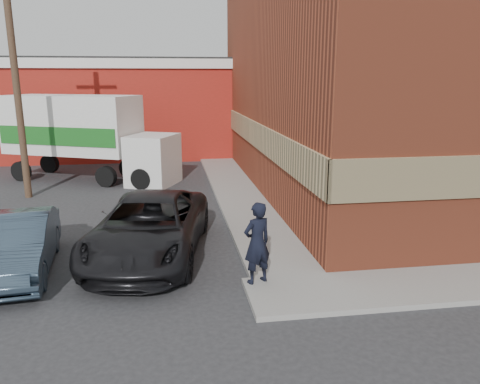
{
  "coord_description": "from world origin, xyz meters",
  "views": [
    {
      "loc": [
        -2.03,
        -9.7,
        4.55
      ],
      "look_at": [
        -0.26,
        1.81,
        1.68
      ],
      "focal_mm": 35.0,
      "sensor_mm": 36.0,
      "label": 1
    }
  ],
  "objects_px": {
    "utility_pole": "(15,72)",
    "sedan": "(18,245)",
    "man": "(257,243)",
    "brick_building": "(421,74)",
    "suv_a": "(149,227)",
    "box_truck": "(87,132)",
    "warehouse": "(101,107)"
  },
  "relations": [
    {
      "from": "utility_pole",
      "to": "sedan",
      "type": "height_order",
      "value": "utility_pole"
    },
    {
      "from": "man",
      "to": "sedan",
      "type": "height_order",
      "value": "man"
    },
    {
      "from": "brick_building",
      "to": "sedan",
      "type": "relative_size",
      "value": 4.34
    },
    {
      "from": "sedan",
      "to": "man",
      "type": "bearing_deg",
      "value": -23.22
    },
    {
      "from": "suv_a",
      "to": "box_truck",
      "type": "relative_size",
      "value": 0.72
    },
    {
      "from": "sedan",
      "to": "box_truck",
      "type": "relative_size",
      "value": 0.53
    },
    {
      "from": "man",
      "to": "sedan",
      "type": "relative_size",
      "value": 0.44
    },
    {
      "from": "man",
      "to": "box_truck",
      "type": "distance_m",
      "value": 13.31
    },
    {
      "from": "man",
      "to": "brick_building",
      "type": "bearing_deg",
      "value": -156.53
    },
    {
      "from": "utility_pole",
      "to": "suv_a",
      "type": "xyz_separation_m",
      "value": [
        4.9,
        -6.97,
        -3.96
      ]
    },
    {
      "from": "brick_building",
      "to": "suv_a",
      "type": "bearing_deg",
      "value": -147.88
    },
    {
      "from": "utility_pole",
      "to": "box_truck",
      "type": "height_order",
      "value": "utility_pole"
    },
    {
      "from": "utility_pole",
      "to": "suv_a",
      "type": "bearing_deg",
      "value": -54.92
    },
    {
      "from": "brick_building",
      "to": "sedan",
      "type": "distance_m",
      "value": 16.53
    },
    {
      "from": "utility_pole",
      "to": "suv_a",
      "type": "height_order",
      "value": "utility_pole"
    },
    {
      "from": "warehouse",
      "to": "box_truck",
      "type": "relative_size",
      "value": 2.07
    },
    {
      "from": "warehouse",
      "to": "box_truck",
      "type": "xyz_separation_m",
      "value": [
        0.41,
        -8.13,
        -0.64
      ]
    },
    {
      "from": "brick_building",
      "to": "suv_a",
      "type": "height_order",
      "value": "brick_building"
    },
    {
      "from": "warehouse",
      "to": "man",
      "type": "height_order",
      "value": "warehouse"
    },
    {
      "from": "brick_building",
      "to": "man",
      "type": "bearing_deg",
      "value": -133.24
    },
    {
      "from": "man",
      "to": "suv_a",
      "type": "distance_m",
      "value": 3.32
    },
    {
      "from": "brick_building",
      "to": "suv_a",
      "type": "xyz_separation_m",
      "value": [
        -11.1,
        -6.97,
        -3.9
      ]
    },
    {
      "from": "sedan",
      "to": "box_truck",
      "type": "bearing_deg",
      "value": 83.46
    },
    {
      "from": "suv_a",
      "to": "box_truck",
      "type": "xyz_separation_m",
      "value": [
        -2.99,
        9.84,
        1.39
      ]
    },
    {
      "from": "man",
      "to": "sedan",
      "type": "bearing_deg",
      "value": -40.23
    },
    {
      "from": "man",
      "to": "box_truck",
      "type": "height_order",
      "value": "box_truck"
    },
    {
      "from": "utility_pole",
      "to": "suv_a",
      "type": "relative_size",
      "value": 1.59
    },
    {
      "from": "utility_pole",
      "to": "brick_building",
      "type": "bearing_deg",
      "value": -0.02
    },
    {
      "from": "warehouse",
      "to": "sedan",
      "type": "relative_size",
      "value": 3.87
    },
    {
      "from": "utility_pole",
      "to": "sedan",
      "type": "bearing_deg",
      "value": -76.25
    },
    {
      "from": "sedan",
      "to": "box_truck",
      "type": "xyz_separation_m",
      "value": [
        0.05,
        10.46,
        1.48
      ]
    },
    {
      "from": "man",
      "to": "sedan",
      "type": "distance_m",
      "value": 5.7
    }
  ]
}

